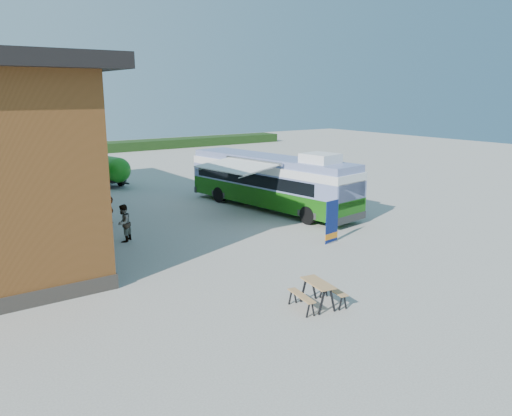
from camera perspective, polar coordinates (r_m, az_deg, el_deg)
ground at (r=20.19m, az=2.08°, el=-5.14°), size 100.00×100.00×0.00m
hedge at (r=57.06m, az=-14.82°, el=6.85°), size 40.00×3.00×1.00m
bus at (r=27.34m, az=1.77°, el=3.20°), size 3.88×11.20×3.37m
awning at (r=25.74m, az=-2.01°, el=4.47°), size 3.09×4.39×0.51m
banner at (r=21.54m, az=8.64°, el=-2.00°), size 0.80×0.26×1.86m
picnic_table at (r=15.24m, az=7.07°, el=-9.10°), size 1.56×1.43×0.79m
person_a at (r=25.48m, az=-16.59°, el=0.26°), size 0.75×0.62×1.78m
person_b at (r=22.21m, az=-14.92°, el=-1.68°), size 1.00×1.00×1.64m
slurry_tanker at (r=36.03m, az=-17.13°, el=4.38°), size 2.57×5.53×2.09m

